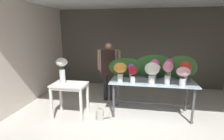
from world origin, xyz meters
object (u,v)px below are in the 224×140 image
Objects in this scene: vase_violet_peonies at (131,70)px; watering_can at (100,114)px; display_table_glass at (152,86)px; vase_magenta_ranunculus at (169,68)px; vase_ivory_stock at (152,70)px; vase_blush_lilies at (183,74)px; vase_fuchsia_carnations at (155,67)px; vase_white_roses_tall at (62,68)px; side_table_white at (70,88)px; vase_crimson_anemones at (133,73)px; vase_sunset_freesia at (120,70)px; vase_scarlet_tulips at (185,70)px; vase_rosy_roses at (168,71)px; florist at (109,65)px.

vase_violet_peonies is 1.25m from watering_can.
display_table_glass is 3.74× the size of vase_magenta_ranunculus.
vase_magenta_ranunculus reaches higher than vase_ivory_stock.
display_table_glass is 4.69× the size of vase_blush_lilies.
vase_fuchsia_carnations is at bearing 170.29° from vase_magenta_ranunculus.
vase_magenta_ranunculus reaches higher than vase_violet_peonies.
vase_white_roses_tall is 1.33m from watering_can.
vase_magenta_ranunculus is (2.17, 0.50, 0.44)m from side_table_white.
side_table_white is 2.06× the size of vase_crimson_anemones.
side_table_white is (-1.83, -0.44, -0.01)m from display_table_glass.
vase_ivory_stock is 1.33× the size of watering_can.
vase_crimson_anemones is 1.08× the size of watering_can.
vase_magenta_ranunculus is at bearing 23.37° from vase_crimson_anemones.
display_table_glass is 0.56m from vase_magenta_ranunculus.
vase_sunset_freesia reaches higher than watering_can.
vase_magenta_ranunculus is at bearing -9.71° from vase_fuchsia_carnations.
vase_scarlet_tulips is (0.11, 0.34, 0.02)m from vase_blush_lilies.
side_table_white is 1.45m from vase_crimson_anemones.
vase_crimson_anemones is 1.17m from watering_can.
vase_white_roses_tall is (-1.26, -0.24, 0.04)m from vase_sunset_freesia.
display_table_glass is 0.49m from vase_ivory_stock.
vase_magenta_ranunculus reaches higher than vase_sunset_freesia.
vase_ivory_stock is (0.47, -0.33, 0.08)m from vase_violet_peonies.
vase_blush_lilies is 1.02m from vase_crimson_anemones.
side_table_white is 1.22m from vase_sunset_freesia.
watering_can is (-1.09, -0.25, -0.99)m from vase_ivory_stock.
vase_blush_lilies is (1.30, -0.10, -0.02)m from vase_sunset_freesia.
vase_rosy_roses reaches higher than vase_crimson_anemones.
display_table_glass is at bearing 13.60° from side_table_white.
vase_violet_peonies is 0.95× the size of vase_crimson_anemones.
florist is 3.38× the size of vase_fuchsia_carnations.
side_table_white is 2.23× the size of watering_can.
florist is at bearing 147.08° from vase_rosy_roses.
vase_white_roses_tall reaches higher than vase_sunset_freesia.
florist is at bearing 126.95° from vase_crimson_anemones.
display_table_glass is 1.34m from watering_can.
vase_fuchsia_carnations reaches higher than vase_ivory_stock.
vase_crimson_anemones reaches higher than side_table_white.
florist is 3.46× the size of vase_scarlet_tulips.
vase_blush_lilies is 0.69× the size of vase_white_roses_tall.
vase_violet_peonies is 1.15m from vase_blush_lilies.
vase_blush_lilies is at bearing -4.58° from vase_sunset_freesia.
watering_can is at bearing -163.20° from vase_crimson_anemones.
vase_magenta_ranunculus is (0.06, 0.31, -0.01)m from vase_rosy_roses.
watering_can is at bearing -3.14° from vase_white_roses_tall.
vase_sunset_freesia is 0.69m from vase_ivory_stock.
vase_fuchsia_carnations is at bearing 1.47° from vase_violet_peonies.
vase_ivory_stock is at bearing -96.29° from display_table_glass.
vase_ivory_stock is 0.92× the size of vase_magenta_ranunculus.
display_table_glass reaches higher than side_table_white.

